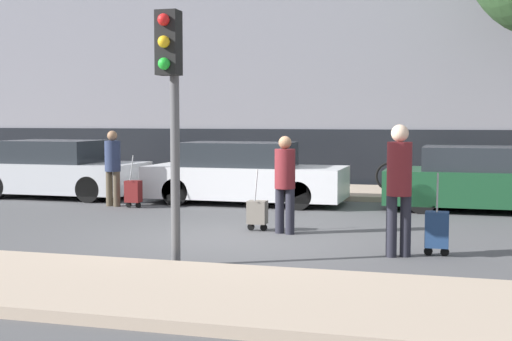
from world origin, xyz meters
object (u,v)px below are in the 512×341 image
at_px(parked_car_2, 486,180).
at_px(traffic_light, 171,85).
at_px(parked_car_1, 244,175).
at_px(trolley_center, 257,212).
at_px(parked_car_0, 59,170).
at_px(pedestrian_right, 399,181).
at_px(trolley_left, 133,192).
at_px(pedestrian_left, 113,164).
at_px(pedestrian_center, 285,179).
at_px(trolley_right, 437,230).
at_px(parked_bicycle, 412,176).

bearing_deg(parked_car_2, traffic_light, -120.06).
distance_m(parked_car_1, trolley_center, 3.90).
bearing_deg(parked_car_0, pedestrian_right, -32.17).
bearing_deg(trolley_left, parked_car_1, 33.81).
bearing_deg(traffic_light, pedestrian_left, 123.64).
xyz_separation_m(parked_car_0, trolley_left, (2.66, -1.44, -0.30)).
distance_m(parked_car_0, trolley_center, 7.11).
xyz_separation_m(pedestrian_center, traffic_light, (-0.75, -3.00, 1.41)).
bearing_deg(pedestrian_right, parked_car_0, -55.08).
relative_size(parked_car_1, pedestrian_center, 2.73).
distance_m(parked_car_2, pedestrian_left, 7.89).
xyz_separation_m(pedestrian_left, trolley_center, (3.93, -2.39, -0.61)).
xyz_separation_m(pedestrian_center, trolley_right, (2.48, -1.28, -0.55)).
height_order(pedestrian_left, pedestrian_right, pedestrian_right).
relative_size(trolley_left, traffic_light, 0.35).
xyz_separation_m(trolley_left, trolley_center, (3.40, -2.27, -0.03)).
height_order(pedestrian_right, traffic_light, traffic_light).
distance_m(traffic_light, parked_bicycle, 9.80).
height_order(trolley_left, parked_bicycle, trolley_left).
xyz_separation_m(parked_car_2, traffic_light, (-4.05, -6.99, 1.70)).
height_order(pedestrian_center, pedestrian_right, pedestrian_right).
relative_size(parked_car_1, parked_bicycle, 2.49).
bearing_deg(parked_car_2, parked_bicycle, 125.32).
bearing_deg(pedestrian_left, pedestrian_center, 162.39).
xyz_separation_m(parked_car_0, pedestrian_left, (2.12, -1.32, 0.28)).
bearing_deg(parked_bicycle, pedestrian_right, -87.66).
bearing_deg(pedestrian_left, parked_car_1, -141.80).
distance_m(trolley_right, traffic_light, 4.15).
bearing_deg(parked_car_1, trolley_right, -49.55).
xyz_separation_m(parked_car_2, parked_bicycle, (-1.65, 2.33, -0.14)).
height_order(pedestrian_right, parked_bicycle, pedestrian_right).
relative_size(trolley_center, traffic_light, 0.32).
bearing_deg(traffic_light, trolley_center, 85.87).
bearing_deg(pedestrian_left, trolley_center, 161.03).
xyz_separation_m(parked_car_0, parked_bicycle, (8.23, 2.43, -0.15)).
bearing_deg(parked_car_1, parked_car_0, 179.17).
bearing_deg(pedestrian_center, parked_car_1, 134.55).
bearing_deg(traffic_light, parked_car_0, 130.23).
height_order(parked_car_1, trolley_right, parked_car_1).
relative_size(parked_car_0, traffic_light, 1.23).
bearing_deg(parked_car_2, pedestrian_left, -169.56).
bearing_deg(parked_car_1, trolley_left, -146.19).
height_order(trolley_left, pedestrian_right, pedestrian_right).
bearing_deg(pedestrian_right, traffic_light, 6.15).
relative_size(pedestrian_center, trolley_right, 1.40).
xyz_separation_m(trolley_left, trolley_right, (6.39, -3.72, 0.02)).
relative_size(parked_car_2, trolley_center, 3.94).
xyz_separation_m(trolley_left, pedestrian_right, (5.89, -3.94, 0.69)).
distance_m(parked_car_0, trolley_right, 10.43).
bearing_deg(trolley_center, pedestrian_center, -18.41).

